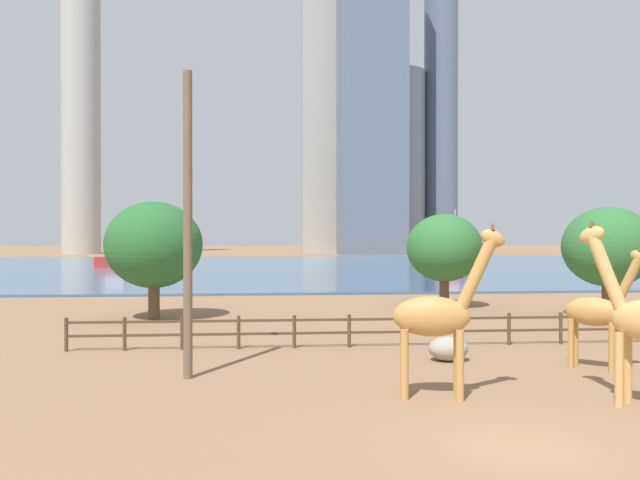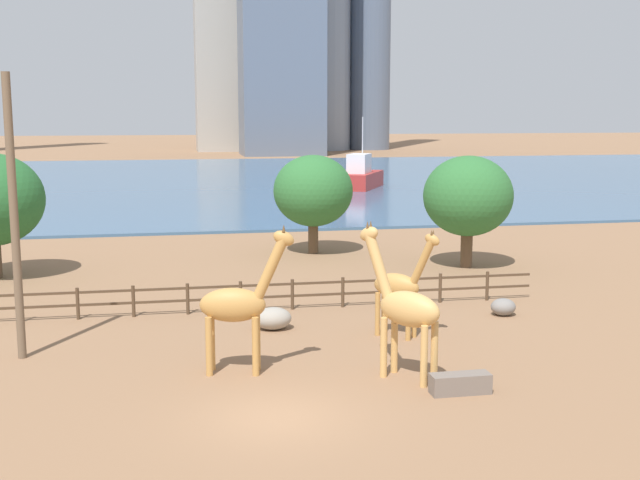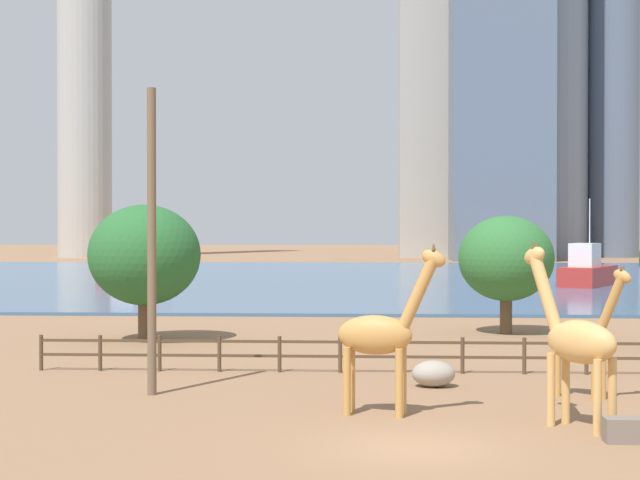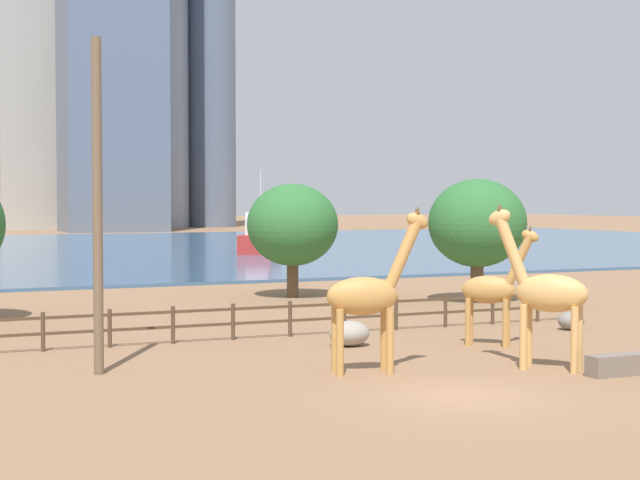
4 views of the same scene
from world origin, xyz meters
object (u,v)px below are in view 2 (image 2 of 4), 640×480
Objects in this scene: boulder_near_fence at (273,318)px; tree_center_broad at (468,196)px; giraffe_companion at (400,286)px; feeding_trough at (460,384)px; utility_pole at (14,219)px; giraffe_tall at (238,304)px; tree_right_tall at (313,191)px; boat_ferry at (361,176)px; giraffe_young at (405,308)px; boulder_by_pole at (503,307)px.

tree_center_broad is (11.88, 10.46, 3.41)m from boulder_near_fence.
feeding_trough is (0.05, -6.18, -1.64)m from giraffe_companion.
boulder_near_fence is (8.87, 1.98, -4.35)m from utility_pole.
utility_pole reaches higher than giraffe_companion.
giraffe_tall is 8.11m from utility_pole.
feeding_trough is (6.28, -3.17, -1.95)m from giraffe_tall.
utility_pole reaches higher than feeding_trough.
giraffe_companion is at bearing -90.31° from tree_right_tall.
utility_pole is 5.31× the size of feeding_trough.
tree_center_broad is at bearing -38.59° from tree_right_tall.
boat_ferry is at bearing 83.69° from giraffe_tall.
giraffe_companion is 0.85× the size of giraffe_young.
boat_ferry reaches higher than boulder_near_fence.
feeding_trough is at bearing -163.32° from boat_ferry.
tree_right_tall is (-5.01, 15.95, 3.34)m from boulder_by_pole.
feeding_trough is (4.52, -8.11, -0.13)m from boulder_near_fence.
giraffe_young is 3.45× the size of boulder_near_fence.
boulder_near_fence is 17.23m from tree_right_tall.
tree_right_tall is (0.10, 18.22, 1.76)m from giraffe_companion.
feeding_trough is 0.20× the size of boat_ferry.
tree_right_tall is 39.48m from boat_ferry.
boulder_near_fence is at bearing 119.12° from feeding_trough.
boulder_by_pole reaches higher than feeding_trough.
boulder_by_pole is 9.85m from feeding_trough.
utility_pole is 1.59× the size of tree_center_broad.
tree_right_tall is at bearing 107.45° from boulder_by_pole.
utility_pole is at bearing -149.05° from tree_center_broad.
utility_pole is (-13.34, -0.06, 2.85)m from giraffe_companion.
tree_right_tall is at bearing -170.10° from boat_ferry.
giraffe_companion reaches higher than boulder_near_fence.
tree_right_tall is at bearing 132.79° from giraffe_companion.
tree_center_broad reaches higher than tree_right_tall.
giraffe_companion is (6.23, 3.01, -0.31)m from giraffe_tall.
utility_pole is at bearing -167.40° from boulder_near_fence.
giraffe_tall is 5.26m from giraffe_young.
boulder_near_fence is at bearing 12.60° from utility_pole.
boulder_near_fence is (-3.27, 6.47, -1.84)m from giraffe_young.
utility_pole is at bearing -176.81° from boat_ferry.
giraffe_tall is 20.63m from tree_center_broad.
utility_pole is 61.45m from boat_ferry.
boulder_near_fence reaches higher than feeding_trough.
tree_right_tall is at bearing 141.41° from tree_center_broad.
boat_ferry is (18.43, 58.75, -0.78)m from giraffe_tall.
tree_center_broad reaches higher than feeding_trough.
giraffe_tall is at bearing 153.20° from feeding_trough.
giraffe_tall reaches higher than boulder_by_pole.
giraffe_young is at bearing -20.29° from utility_pole.
giraffe_companion is 13.64m from utility_pole.
giraffe_tall is 6.93m from giraffe_companion.
tree_center_broad is 1.03× the size of tree_right_tall.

